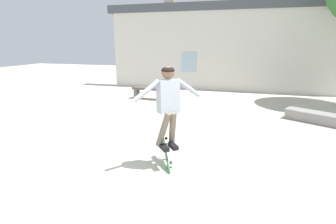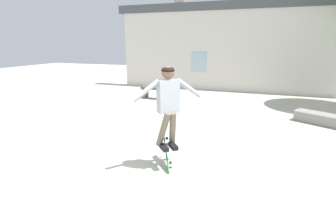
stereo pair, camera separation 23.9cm
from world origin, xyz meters
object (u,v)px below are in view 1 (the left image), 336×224
skater (168,101)px  park_bench (152,91)px  skateboard_flipping (166,153)px  skate_ledge (314,117)px

skater → park_bench: bearing=163.6°
skater → skateboard_flipping: bearing=176.5°
park_bench → skateboard_flipping: 5.70m
skate_ledge → skater: bearing=-100.9°
park_bench → skate_ledge: park_bench is taller
skate_ledge → skateboard_flipping: size_ratio=2.17×
park_bench → skater: 5.88m
skate_ledge → skater: size_ratio=1.05×
skate_ledge → park_bench: bearing=-167.7°
park_bench → skate_ledge: 5.61m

